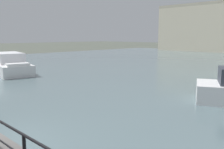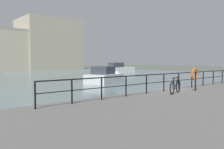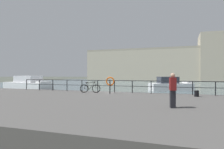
# 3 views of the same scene
# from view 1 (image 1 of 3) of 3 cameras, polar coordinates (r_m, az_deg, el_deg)

# --- Properties ---
(moored_white_yacht) EXTENTS (8.96, 4.48, 2.03)m
(moored_white_yacht) POSITION_cam_1_polar(r_m,az_deg,el_deg) (27.08, -22.60, 2.08)
(moored_white_yacht) COLOR white
(moored_white_yacht) RESTS_ON water_basin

